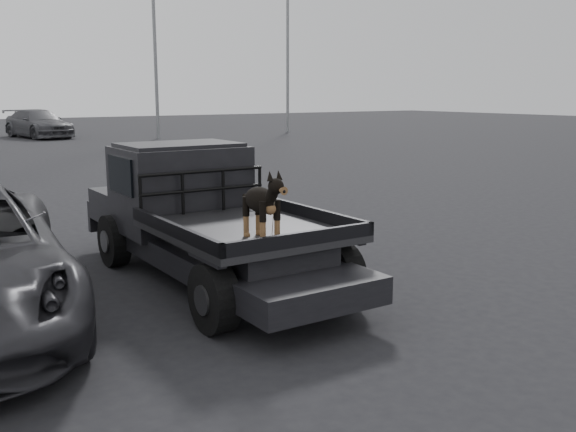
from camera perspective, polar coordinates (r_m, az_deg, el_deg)
ground at (r=7.75m, az=0.82°, el=-7.94°), size 120.00×120.00×0.00m
flatbed_ute at (r=8.63m, az=-6.82°, el=-2.85°), size 2.00×5.40×0.92m
ute_cab at (r=9.32m, az=-9.58°, el=3.72°), size 1.72×1.30×0.88m
headache_rack at (r=8.67m, az=-7.52°, el=2.14°), size 1.80×0.08×0.55m
dog at (r=7.01m, az=-2.39°, el=0.93°), size 0.32×0.60×0.74m
distant_car_b at (r=38.62m, az=-21.31°, el=7.66°), size 3.18×5.68×1.55m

